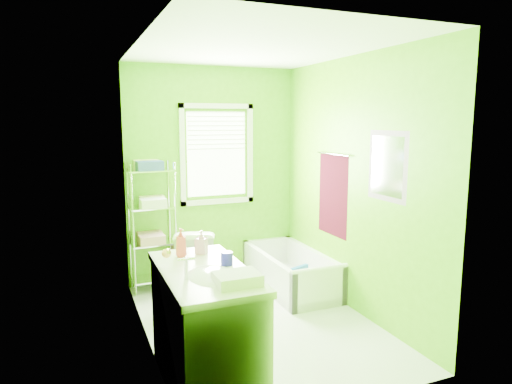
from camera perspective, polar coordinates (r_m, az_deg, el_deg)
name	(u,v)px	position (r m, az deg, el deg)	size (l,w,h in m)	color
ground	(258,323)	(4.64, 0.23, -16.00)	(2.90, 2.90, 0.00)	silver
room_envelope	(258,165)	(4.23, 0.25, 3.36)	(2.14, 2.94, 2.62)	#50A307
window	(217,149)	(5.58, -4.90, 5.37)	(0.92, 0.05, 1.22)	white
door	(171,267)	(3.10, -10.63, -9.21)	(0.09, 0.80, 2.00)	white
right_wall_decor	(353,184)	(4.73, 12.00, 0.99)	(0.04, 1.48, 1.17)	#3D0714
bathtub	(292,277)	(5.45, 4.48, -10.49)	(0.66, 1.42, 0.46)	white
toilet	(196,260)	(5.28, -7.50, -8.43)	(0.43, 0.76, 0.78)	white
vanity	(206,324)	(3.51, -6.30, -16.12)	(0.61, 1.19, 1.12)	white
wire_shelf_unit	(152,212)	(5.35, -12.84, -2.49)	(0.52, 0.41, 1.52)	silver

